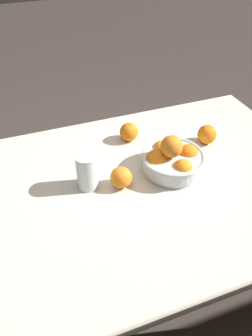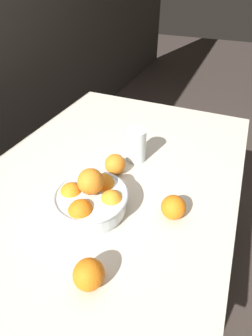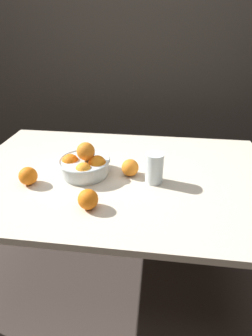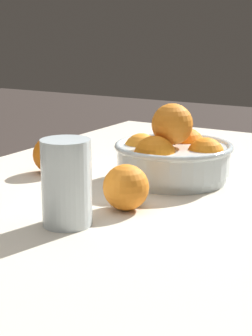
{
  "view_description": "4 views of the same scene",
  "coord_description": "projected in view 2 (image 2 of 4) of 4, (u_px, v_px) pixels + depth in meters",
  "views": [
    {
      "loc": [
        0.34,
        0.8,
        1.52
      ],
      "look_at": [
        0.03,
        -0.04,
        0.77
      ],
      "focal_mm": 35.0,
      "sensor_mm": 36.0,
      "label": 1
    },
    {
      "loc": [
        -0.65,
        -0.37,
        1.35
      ],
      "look_at": [
        0.02,
        -0.08,
        0.78
      ],
      "focal_mm": 28.0,
      "sensor_mm": 36.0,
      "label": 2
    },
    {
      "loc": [
        0.17,
        -1.05,
        1.33
      ],
      "look_at": [
        0.04,
        -0.04,
        0.76
      ],
      "focal_mm": 28.0,
      "sensor_mm": 36.0,
      "label": 3
    },
    {
      "loc": [
        0.83,
        0.45,
        1.02
      ],
      "look_at": [
        -0.01,
        -0.06,
        0.76
      ],
      "focal_mm": 60.0,
      "sensor_mm": 36.0,
      "label": 4
    }
  ],
  "objects": [
    {
      "name": "orange_loose_near_bowl",
      "position": [
        115.0,
        164.0,
        0.99
      ],
      "size": [
        0.08,
        0.08,
        0.08
      ],
      "primitive_type": "sphere",
      "color": "orange",
      "rests_on": "dining_table"
    },
    {
      "name": "juice_glass",
      "position": [
        136.0,
        146.0,
        1.04
      ],
      "size": [
        0.08,
        0.08,
        0.14
      ],
      "color": "#F4A314",
      "rests_on": "dining_table"
    },
    {
      "name": "dining_table",
      "position": [
        106.0,
        193.0,
        1.02
      ],
      "size": [
        1.44,
        0.94,
        0.71
      ],
      "color": "beige",
      "rests_on": "ground_plane"
    },
    {
      "name": "ground_plane",
      "position": [
        111.0,
        279.0,
        1.42
      ],
      "size": [
        12.0,
        12.0,
        0.0
      ],
      "primitive_type": "plane",
      "color": "#3D332D"
    },
    {
      "name": "orange_loose_aside",
      "position": [
        89.0,
        274.0,
        0.64
      ],
      "size": [
        0.08,
        0.08,
        0.08
      ],
      "primitive_type": "sphere",
      "color": "orange",
      "rests_on": "dining_table"
    },
    {
      "name": "orange_loose_front",
      "position": [
        173.0,
        207.0,
        0.82
      ],
      "size": [
        0.08,
        0.08,
        0.08
      ],
      "primitive_type": "sphere",
      "color": "orange",
      "rests_on": "dining_table"
    },
    {
      "name": "fruit_bowl",
      "position": [
        91.0,
        199.0,
        0.83
      ],
      "size": [
        0.24,
        0.24,
        0.16
      ],
      "color": "silver",
      "rests_on": "dining_table"
    }
  ]
}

